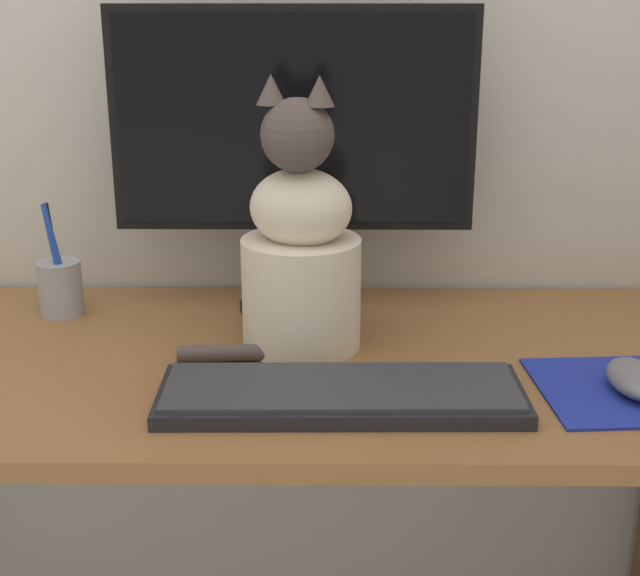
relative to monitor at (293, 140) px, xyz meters
name	(u,v)px	position (x,y,z in m)	size (l,w,h in m)	color
desk	(275,425)	(-0.02, -0.19, -0.36)	(1.38, 0.57, 0.70)	brown
monitor	(293,140)	(0.00, 0.00, 0.00)	(0.53, 0.17, 0.45)	black
keyboard	(341,394)	(0.07, -0.33, -0.25)	(0.43, 0.15, 0.02)	black
mousepad_right	(632,390)	(0.42, -0.29, -0.26)	(0.24, 0.21, 0.00)	#1E2D9E
computer_mouse_right	(636,379)	(0.42, -0.30, -0.24)	(0.06, 0.11, 0.03)	slate
cat	(300,251)	(0.01, -0.15, -0.12)	(0.26, 0.20, 0.37)	beige
pen_cup	(60,286)	(-0.35, -0.03, -0.21)	(0.06, 0.06, 0.17)	#99999E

